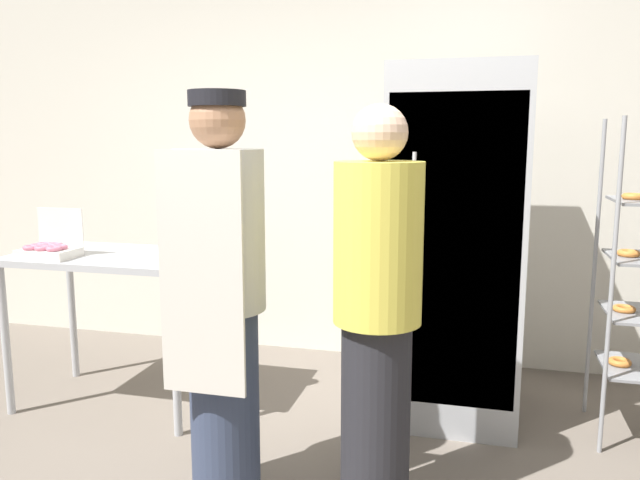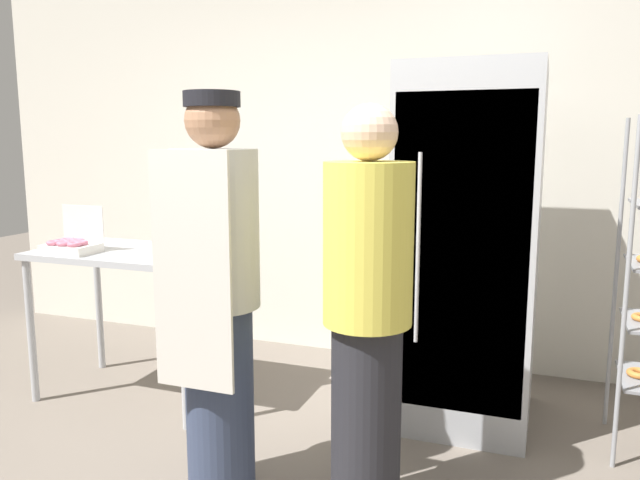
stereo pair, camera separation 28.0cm
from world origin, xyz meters
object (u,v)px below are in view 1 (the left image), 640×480
object	(u,v)px
blender_pitcher	(183,236)
person_customer	(377,311)
donut_box	(50,249)
refrigerator	(455,246)
person_baker	(221,294)

from	to	relation	value
blender_pitcher	person_customer	size ratio (longest dim) A/B	0.16
blender_pitcher	person_customer	xyz separation A→B (m)	(1.17, -0.66, -0.16)
blender_pitcher	person_customer	distance (m)	1.35
donut_box	person_customer	size ratio (longest dim) A/B	0.18
donut_box	refrigerator	bearing A→B (deg)	14.77
donut_box	blender_pitcher	distance (m)	0.73
blender_pitcher	person_customer	bearing A→B (deg)	-29.47
person_baker	person_customer	xyz separation A→B (m)	(0.63, 0.07, -0.05)
donut_box	person_baker	bearing A→B (deg)	-23.81
person_baker	refrigerator	bearing A→B (deg)	51.27
person_baker	person_customer	size ratio (longest dim) A/B	1.03
refrigerator	person_baker	bearing A→B (deg)	-128.73
donut_box	person_customer	xyz separation A→B (m)	(1.87, -0.48, -0.09)
refrigerator	donut_box	distance (m)	2.20
donut_box	blender_pitcher	world-z (taller)	blender_pitcher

